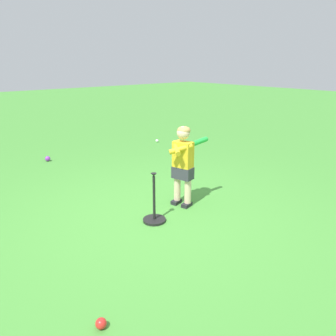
% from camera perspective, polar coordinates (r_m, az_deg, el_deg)
% --- Properties ---
extents(ground_plane, '(40.00, 40.00, 0.00)m').
position_cam_1_polar(ground_plane, '(4.19, -2.10, -8.31)').
color(ground_plane, '#479338').
extents(child_batter, '(0.64, 0.32, 1.08)m').
position_cam_1_polar(child_batter, '(4.27, 2.69, 1.60)').
color(child_batter, '#232328').
rests_on(child_batter, ground).
extents(play_ball_center_lawn, '(0.10, 0.10, 0.10)m').
position_cam_1_polar(play_ball_center_lawn, '(6.80, -20.23, 1.53)').
color(play_ball_center_lawn, purple).
rests_on(play_ball_center_lawn, ground).
extents(play_ball_near_batter, '(0.07, 0.07, 0.07)m').
position_cam_1_polar(play_ball_near_batter, '(7.90, -1.93, 4.77)').
color(play_ball_near_batter, white).
rests_on(play_ball_near_batter, ground).
extents(play_ball_by_bucket, '(0.08, 0.08, 0.08)m').
position_cam_1_polar(play_ball_by_bucket, '(2.69, -11.60, -25.00)').
color(play_ball_by_bucket, red).
rests_on(play_ball_by_bucket, ground).
extents(batting_tee, '(0.28, 0.28, 0.62)m').
position_cam_1_polar(batting_tee, '(4.01, -2.40, -7.90)').
color(batting_tee, black).
rests_on(batting_tee, ground).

